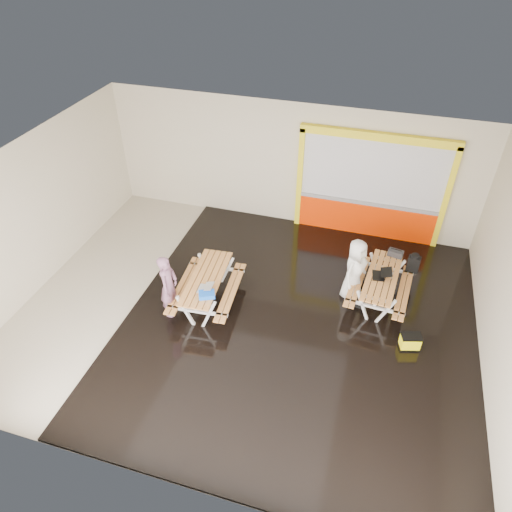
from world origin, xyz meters
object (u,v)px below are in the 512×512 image
(laptop_left, at_px, (205,288))
(backpack, at_px, (414,263))
(person_right, at_px, (355,270))
(picnic_table_right, at_px, (381,282))
(fluke_bag, at_px, (410,342))
(dark_case, at_px, (357,301))
(blue_pouch, at_px, (207,295))
(toolbox, at_px, (396,253))
(picnic_table_left, at_px, (207,283))
(person_left, at_px, (169,286))
(laptop_right, at_px, (381,274))

(laptop_left, distance_m, backpack, 4.90)
(backpack, bearing_deg, person_right, -148.89)
(picnic_table_right, relative_size, fluke_bag, 4.31)
(dark_case, bearing_deg, blue_pouch, -153.69)
(blue_pouch, bearing_deg, toolbox, 35.03)
(laptop_left, xyz_separation_m, fluke_bag, (4.38, 0.30, -0.62))
(picnic_table_right, distance_m, blue_pouch, 3.94)
(picnic_table_left, height_order, person_left, person_left)
(picnic_table_right, distance_m, person_right, 0.66)
(picnic_table_left, bearing_deg, toolbox, 27.12)
(picnic_table_left, bearing_deg, laptop_right, 17.66)
(dark_case, bearing_deg, toolbox, 58.60)
(person_right, relative_size, backpack, 3.32)
(picnic_table_left, height_order, laptop_left, laptop_left)
(picnic_table_left, distance_m, backpack, 4.84)
(person_left, height_order, blue_pouch, person_left)
(picnic_table_left, relative_size, person_right, 1.34)
(person_right, bearing_deg, laptop_right, -70.05)
(backpack, bearing_deg, dark_case, -136.64)
(person_left, distance_m, toolbox, 5.30)
(person_left, relative_size, laptop_left, 4.43)
(picnic_table_left, relative_size, backpack, 4.46)
(picnic_table_left, bearing_deg, person_right, 21.11)
(picnic_table_left, xyz_separation_m, fluke_bag, (4.50, -0.09, -0.39))
(dark_case, height_order, fluke_bag, fluke_bag)
(laptop_left, xyz_separation_m, dark_case, (3.17, 1.32, -0.72))
(picnic_table_left, height_order, person_right, person_right)
(person_left, distance_m, backpack, 5.67)
(picnic_table_left, relative_size, fluke_bag, 4.48)
(backpack, relative_size, dark_case, 1.23)
(picnic_table_right, height_order, toolbox, toolbox)
(fluke_bag, bearing_deg, picnic_table_left, 178.82)
(dark_case, bearing_deg, laptop_left, -157.39)
(picnic_table_right, bearing_deg, fluke_bag, -59.84)
(picnic_table_right, xyz_separation_m, backpack, (0.67, 0.78, 0.11))
(picnic_table_right, distance_m, laptop_left, 3.97)
(person_left, bearing_deg, laptop_right, -72.68)
(picnic_table_left, bearing_deg, blue_pouch, -67.48)
(person_left, xyz_separation_m, laptop_right, (4.37, 1.73, -0.01))
(laptop_left, relative_size, blue_pouch, 1.03)
(backpack, bearing_deg, laptop_right, -131.05)
(person_left, distance_m, laptop_right, 4.70)
(person_right, distance_m, backpack, 1.51)
(laptop_left, height_order, backpack, laptop_left)
(picnic_table_right, xyz_separation_m, dark_case, (-0.45, -0.27, -0.47))
(person_right, height_order, toolbox, person_right)
(laptop_left, relative_size, laptop_right, 0.77)
(person_left, height_order, laptop_right, person_left)
(picnic_table_right, xyz_separation_m, fluke_bag, (0.75, -1.30, -0.37))
(person_right, xyz_separation_m, toolbox, (0.85, 0.83, 0.04))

